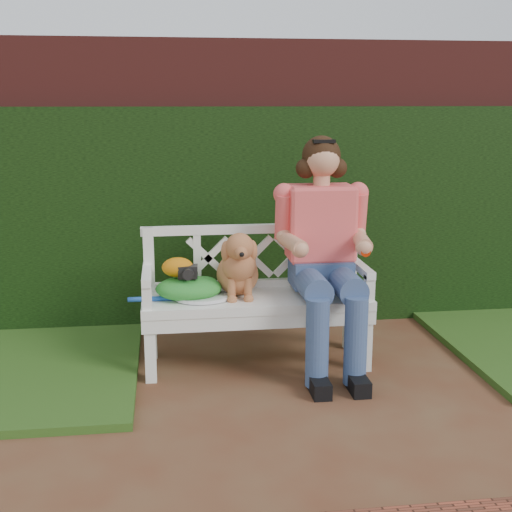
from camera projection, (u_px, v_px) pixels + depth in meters
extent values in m
plane|color=#572A19|center=(327.00, 412.00, 3.93)|extent=(60.00, 60.00, 0.00)
cube|color=maroon|center=(276.00, 182.00, 5.52)|extent=(10.00, 0.30, 2.20)
cube|color=#1B3C0F|center=(280.00, 217.00, 5.36)|extent=(10.00, 0.18, 1.70)
cube|color=black|center=(188.00, 272.00, 4.40)|extent=(0.13, 0.10, 0.08)
ellipsoid|color=#C16D0B|center=(178.00, 267.00, 4.42)|extent=(0.20, 0.15, 0.13)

